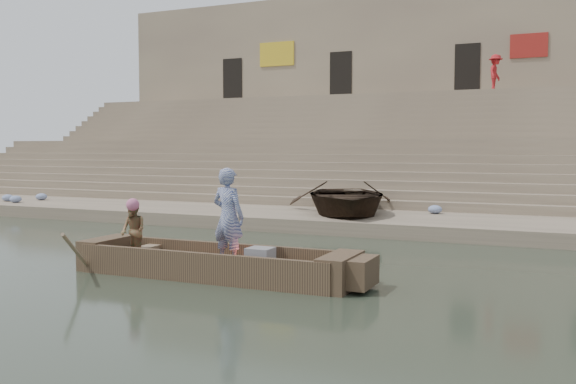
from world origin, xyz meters
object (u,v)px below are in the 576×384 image
Objects in this scene: main_rowboat at (214,271)px; standing_man at (228,217)px; rowing_man at (133,231)px; beached_rowboat at (345,197)px; pedestrian at (495,73)px; television at (260,258)px.

standing_man is at bearing 18.81° from main_rowboat.
rowing_man reaches higher than main_rowboat.
pedestrian is (2.96, 13.98, 5.19)m from beached_rowboat.
rowing_man is at bearing -123.19° from beached_rowboat.
standing_man is 0.38× the size of beached_rowboat.
rowing_man is 23.54m from pedestrian.
television is 0.25× the size of pedestrian.
beached_rowboat is at bearing 175.11° from pedestrian.
beached_rowboat is (-1.18, 8.39, 0.49)m from television.
beached_rowboat is at bearing 97.99° from television.
television is (0.97, 0.00, 0.31)m from main_rowboat.
main_rowboat is at bearing 180.00° from television.
standing_man is 1.60× the size of rowing_man.
standing_man is 1.03× the size of pedestrian.
main_rowboat is 2.68× the size of standing_man.
rowing_man is at bearing 14.24° from standing_man.
standing_man is at bearing -109.29° from beached_rowboat.
standing_man is at bearing 26.31° from rowing_man.
beached_rowboat is (-0.47, 8.30, -0.24)m from standing_man.
television is (0.71, -0.09, -0.73)m from standing_man.
main_rowboat is at bearing 27.61° from standing_man.
rowing_man is at bearing -177.81° from television.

